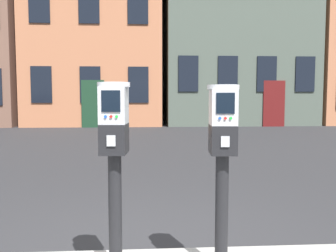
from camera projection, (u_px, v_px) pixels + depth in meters
parking_meter_near_kerb at (114, 145)px, 2.43m from camera, size 0.23×0.26×1.33m
parking_meter_twin_adjacent at (222, 145)px, 2.47m from camera, size 0.23×0.26×1.31m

